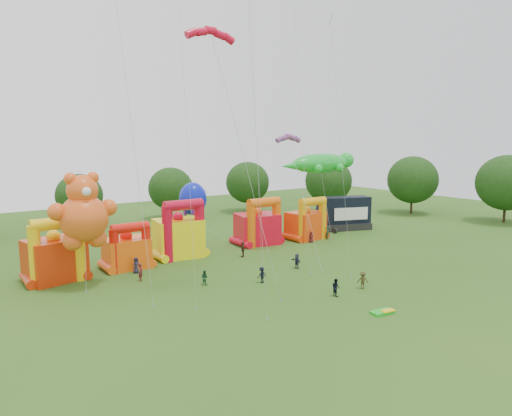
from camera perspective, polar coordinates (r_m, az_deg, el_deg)
ground at (r=39.60m, az=14.27°, el=-13.60°), size 160.00×160.00×0.00m
tree_ring at (r=37.23m, az=12.77°, el=-4.86°), size 120.79×122.86×12.07m
bouncy_castle_0 at (r=52.38m, az=-23.79°, el=-5.55°), size 6.21×5.36×6.95m
bouncy_castle_1 at (r=54.65m, az=-15.78°, el=-5.13°), size 4.79×3.86×5.51m
bouncy_castle_2 at (r=58.29m, az=-9.57°, el=-3.35°), size 6.25×5.29×7.45m
bouncy_castle_3 at (r=64.61m, az=0.30°, el=-2.29°), size 6.53×5.69×6.75m
bouncy_castle_4 at (r=68.30m, az=6.37°, el=-1.86°), size 5.65×4.77×6.35m
stage_trailer at (r=76.25m, az=10.92°, el=-0.70°), size 9.16×5.95×5.44m
teddy_bear_kite at (r=47.97m, az=-20.73°, el=-0.98°), size 6.64×4.71×11.71m
gecko_kite at (r=70.43m, az=8.38°, el=3.60°), size 14.69×7.09×12.74m
octopus_kite at (r=62.68m, az=-6.22°, el=-1.52°), size 5.67×8.39×9.01m
parafoil_kites at (r=48.04m, az=1.66°, el=3.39°), size 26.71×15.38×31.44m
diamond_kites at (r=48.34m, az=1.59°, el=10.85°), size 20.34×21.38×43.31m
folded_kite_bundle at (r=41.46m, az=15.57°, el=-12.41°), size 2.13×1.33×0.31m
spectator_0 at (r=52.74m, az=-14.76°, el=-6.93°), size 1.00×0.78×1.81m
spectator_1 at (r=49.85m, az=-14.22°, el=-7.76°), size 0.77×0.84×1.92m
spectator_2 at (r=47.42m, az=-6.47°, el=-8.63°), size 0.88×0.94×1.54m
spectator_3 at (r=47.74m, az=0.73°, el=-8.37°), size 1.13×0.69×1.69m
spectator_4 at (r=57.82m, az=-1.66°, el=-5.20°), size 1.16×1.13×1.95m
spectator_5 at (r=53.04m, az=5.11°, el=-6.64°), size 0.53×1.60×1.71m
spectator_6 at (r=66.27m, az=6.95°, el=-3.62°), size 0.91×0.74×1.60m
spectator_7 at (r=68.79m, az=8.95°, el=-3.08°), size 0.79×0.83×1.91m
spectator_8 at (r=44.60m, az=9.94°, el=-9.73°), size 0.77×0.92×1.70m
spectator_9 at (r=47.15m, az=13.19°, el=-8.78°), size 1.30×1.21×1.76m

